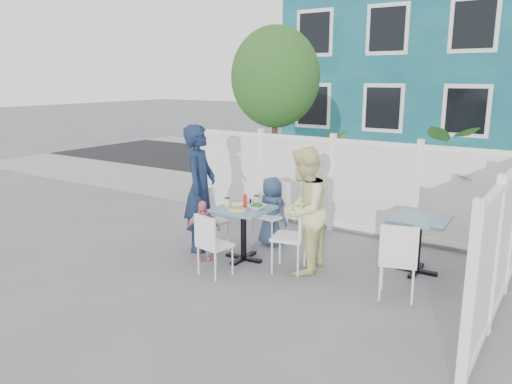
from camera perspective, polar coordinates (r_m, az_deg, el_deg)
The scene contains 30 objects.
ground at distance 6.90m, azimuth -0.92°, elevation -9.13°, with size 80.00×80.00×0.00m, color slate.
near_sidewalk at distance 10.10m, azimuth 11.35°, elevation -2.14°, with size 24.00×2.60×0.01m, color gray.
street at distance 13.52m, azimuth 17.34°, elevation 1.33°, with size 24.00×5.00×0.01m, color black.
far_sidewalk at distance 16.48m, azimuth 20.41°, elevation 3.12°, with size 24.00×1.60×0.01m, color gray.
building at distance 19.70m, azimuth 22.03°, elevation 13.25°, with size 11.00×6.00×6.00m.
fence_back at distance 8.63m, azimuth 8.65°, elevation 0.71°, with size 5.86×0.08×1.60m.
fence_right at distance 6.17m, azimuth 26.31°, elevation -5.48°, with size 0.08×3.66×1.60m.
tree at distance 10.03m, azimuth 2.21°, elevation 12.95°, with size 1.80×1.62×3.59m.
utility_cabinet at distance 11.11m, azimuth 1.45°, elevation 2.58°, with size 0.64×0.45×1.18m, color gold.
potted_shrub_a at distance 9.42m, azimuth 8.13°, elevation 1.97°, with size 0.92×0.92×1.63m, color #234B1A.
potted_shrub_b at distance 8.60m, azimuth 21.61°, elevation 0.64°, with size 1.61×1.39×1.78m, color #234B1A.
main_table at distance 7.16m, azimuth -1.44°, elevation -3.15°, with size 0.76×0.76×0.78m.
spare_table at distance 7.04m, azimuth 18.13°, elevation -4.19°, with size 0.75×0.75×0.77m.
chair_left at distance 7.65m, azimuth -5.47°, elevation -2.64°, with size 0.50×0.51×0.93m.
chair_right at distance 6.77m, azimuth 4.49°, elevation -4.49°, with size 0.53×0.54×0.98m.
chair_back at distance 7.85m, azimuth 2.05°, elevation -1.86°, with size 0.52×0.50×1.01m.
chair_near at distance 6.62m, azimuth -5.18°, elevation -5.57°, with size 0.44×0.43×0.85m.
chair_spare at distance 6.12m, azimuth 15.95°, elevation -7.04°, with size 0.53×0.52×0.95m.
man at distance 7.58m, azimuth -6.42°, elevation 0.44°, with size 0.70×0.46×1.92m, color #14213D.
woman at distance 6.69m, azimuth 5.42°, elevation -2.16°, with size 0.83×0.65×1.71m, color #F2E458.
boy at distance 7.82m, azimuth 1.78°, elevation -2.22°, with size 0.53×0.35×1.09m, color navy.
toddler at distance 7.25m, azimuth -6.16°, elevation -4.39°, with size 0.52×0.22×0.88m, color pink.
plate_main at distance 6.99m, azimuth -2.14°, elevation -1.99°, with size 0.25×0.25×0.02m, color white.
plate_side at distance 7.28m, azimuth -2.04°, elevation -1.39°, with size 0.21×0.21×0.01m, color white.
salad_bowl at distance 7.01m, azimuth 0.07°, elevation -1.75°, with size 0.25×0.25×0.06m, color white.
coffee_cup_a at distance 7.16m, azimuth -3.29°, elevation -1.20°, with size 0.08×0.08×0.12m, color beige.
coffee_cup_b at distance 7.25m, azimuth 0.09°, elevation -0.96°, with size 0.09×0.09×0.13m, color beige.
ketchup_bottle at distance 7.12m, azimuth -1.27°, elevation -1.07°, with size 0.05×0.05×0.17m, color red.
salt_shaker at distance 7.30m, azimuth -0.84°, elevation -1.11°, with size 0.03×0.03×0.07m, color white.
pepper_shaker at distance 7.33m, azimuth -0.67°, elevation -1.06°, with size 0.03×0.03×0.07m, color black.
Camera 1 is at (3.62, -5.27, 2.60)m, focal length 35.00 mm.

